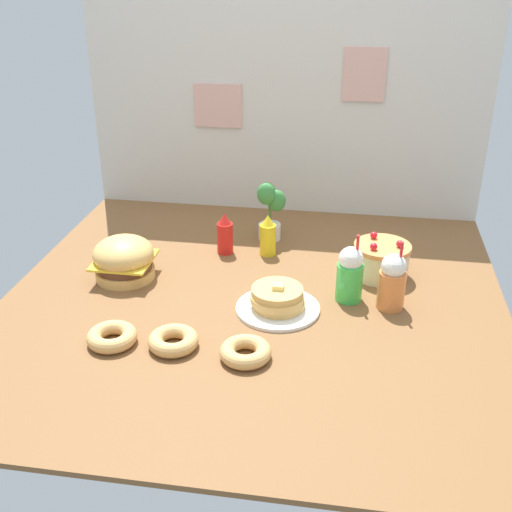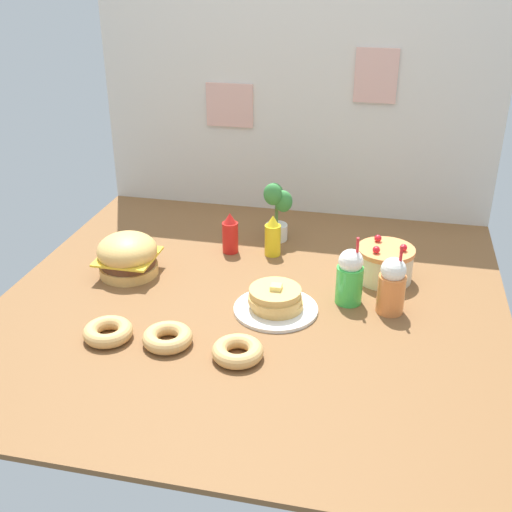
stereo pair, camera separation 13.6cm
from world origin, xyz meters
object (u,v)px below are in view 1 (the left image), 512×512
at_px(burger, 124,259).
at_px(orange_float_cup, 392,282).
at_px(donut_pink_glaze, 112,336).
at_px(donut_vanilla, 245,351).
at_px(donut_chocolate, 173,340).
at_px(mustard_bottle, 267,236).
at_px(ketchup_bottle, 225,235).
at_px(layer_cake, 381,260).
at_px(pancake_stack, 278,301).
at_px(cream_soda_cup, 350,274).
at_px(potted_plant, 270,209).

relative_size(burger, orange_float_cup, 0.88).
height_order(donut_pink_glaze, donut_vanilla, same).
bearing_deg(donut_chocolate, mustard_bottle, 74.42).
bearing_deg(ketchup_bottle, donut_vanilla, -73.68).
height_order(layer_cake, donut_pink_glaze, layer_cake).
distance_m(burger, orange_float_cup, 1.11).
bearing_deg(mustard_bottle, pancake_stack, -77.18).
relative_size(layer_cake, cream_soda_cup, 0.83).
bearing_deg(ketchup_bottle, donut_pink_glaze, -107.51).
height_order(donut_vanilla, potted_plant, potted_plant).
xyz_separation_m(layer_cake, cream_soda_cup, (-0.13, -0.23, 0.04)).
height_order(burger, cream_soda_cup, cream_soda_cup).
xyz_separation_m(pancake_stack, donut_pink_glaze, (-0.55, -0.32, -0.01)).
relative_size(pancake_stack, donut_vanilla, 1.83).
xyz_separation_m(burger, layer_cake, (1.07, 0.19, -0.01)).
bearing_deg(cream_soda_cup, orange_float_cup, -12.89).
distance_m(orange_float_cup, donut_vanilla, 0.66).
bearing_deg(cream_soda_cup, donut_vanilla, -125.91).
distance_m(pancake_stack, donut_vanilla, 0.34).
xyz_separation_m(pancake_stack, ketchup_bottle, (-0.30, 0.47, 0.05)).
height_order(burger, mustard_bottle, mustard_bottle).
height_order(donut_chocolate, potted_plant, potted_plant).
bearing_deg(pancake_stack, ketchup_bottle, 122.90).
relative_size(pancake_stack, mustard_bottle, 1.70).
bearing_deg(donut_pink_glaze, burger, 104.22).
distance_m(donut_pink_glaze, potted_plant, 1.06).
relative_size(mustard_bottle, cream_soda_cup, 0.67).
height_order(burger, layer_cake, burger).
height_order(layer_cake, orange_float_cup, orange_float_cup).
height_order(orange_float_cup, donut_vanilla, orange_float_cup).
xyz_separation_m(donut_chocolate, potted_plant, (0.21, 0.95, 0.13)).
relative_size(cream_soda_cup, potted_plant, 0.98).
relative_size(layer_cake, donut_vanilla, 1.34).
bearing_deg(mustard_bottle, donut_chocolate, -105.58).
distance_m(burger, layer_cake, 1.09).
relative_size(burger, pancake_stack, 0.78).
bearing_deg(burger, cream_soda_cup, -2.17).
distance_m(ketchup_bottle, donut_pink_glaze, 0.83).
bearing_deg(burger, orange_float_cup, -3.77).
relative_size(ketchup_bottle, donut_vanilla, 1.08).
bearing_deg(burger, ketchup_bottle, 39.33).
bearing_deg(mustard_bottle, layer_cake, -14.21).
height_order(pancake_stack, layer_cake, layer_cake).
height_order(ketchup_bottle, donut_vanilla, ketchup_bottle).
xyz_separation_m(pancake_stack, layer_cake, (0.40, 0.35, 0.03)).
height_order(pancake_stack, ketchup_bottle, ketchup_bottle).
bearing_deg(cream_soda_cup, burger, 177.83).
relative_size(mustard_bottle, donut_vanilla, 1.08).
bearing_deg(potted_plant, orange_float_cup, -45.05).
distance_m(donut_vanilla, potted_plant, 0.99).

